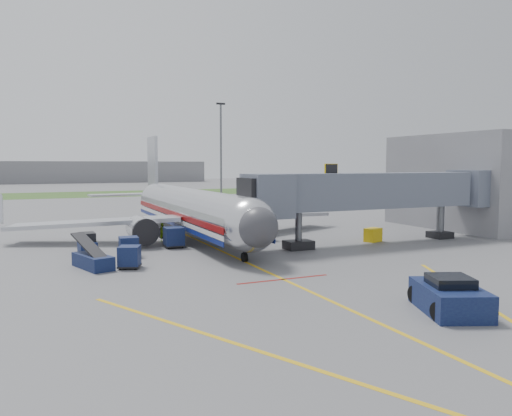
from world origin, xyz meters
name	(u,v)px	position (x,y,z in m)	size (l,w,h in m)	color
ground	(256,267)	(0.00, 0.00, 0.00)	(400.00, 400.00, 0.00)	#565659
grass_strip	(97,194)	(0.00, 90.00, 0.01)	(300.00, 25.00, 0.01)	#2D4C1E
apron_markings	(313,293)	(0.00, -7.40, 0.00)	(21.52, 50.00, 0.01)	gold
airliner	(190,209)	(0.00, 15.25, 2.65)	(32.10, 35.67, 10.25)	silver
jet_bridge	(369,192)	(12.86, 5.00, 4.47)	(25.30, 4.00, 6.90)	slate
terminal	(470,181)	(30.00, 10.00, 5.00)	(10.00, 16.00, 10.00)	slate
light_mast_right	(221,147)	(25.00, 75.00, 10.78)	(2.00, 0.44, 20.40)	#595B60
distant_terminal	(43,172)	(-10.00, 170.00, 4.00)	(120.00, 14.00, 8.00)	slate
pushback_tug	(450,297)	(4.00, -13.03, 0.71)	(3.85, 4.72, 1.70)	#0D113A
baggage_tug	(87,245)	(-9.81, 9.68, 0.73)	(1.31, 2.40, 1.65)	#0D113A
baggage_cart_a	(174,237)	(-3.00, 9.86, 0.85)	(1.59, 1.59, 1.67)	#0D113A
baggage_cart_b	(129,257)	(-7.80, 3.03, 0.75)	(1.77, 1.77, 1.47)	#0D113A
baggage_cart_c	(129,247)	(-7.12, 7.18, 0.76)	(1.45, 1.45, 1.49)	#0D113A
belt_loader	(93,260)	(-10.01, 4.04, 0.53)	(2.46, 4.51, 2.13)	#0D113A
ground_power_cart	(373,235)	(13.96, 5.78, 0.59)	(1.74, 1.43, 1.20)	#E1B60D
ramp_worker	(163,232)	(-3.00, 13.77, 0.80)	(0.59, 0.38, 1.61)	#80C517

